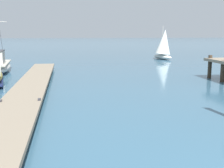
% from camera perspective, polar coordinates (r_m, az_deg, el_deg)
% --- Properties ---
extents(floating_dock, '(2.35, 22.25, 0.53)m').
position_cam_1_polar(floating_dock, '(17.05, -15.71, -0.18)').
color(floating_dock, gray).
rests_on(floating_dock, ground).
extents(fishing_boat_5, '(2.11, 6.47, 5.73)m').
position_cam_1_polar(fishing_boat_5, '(26.11, -21.48, 3.49)').
color(fishing_boat_5, silver).
rests_on(fishing_boat_5, ground).
extents(distant_sailboat, '(2.53, 3.88, 4.20)m').
position_cam_1_polar(distant_sailboat, '(37.29, 10.27, 7.72)').
color(distant_sailboat, silver).
rests_on(distant_sailboat, ground).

